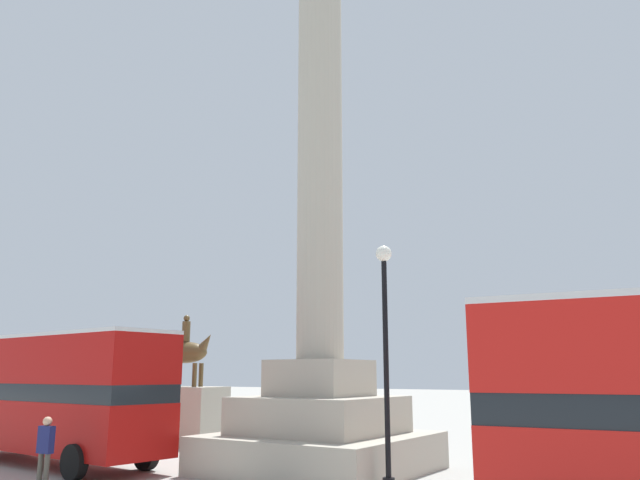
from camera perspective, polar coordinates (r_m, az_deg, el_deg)
ground_plane at (r=20.42m, az=0.00°, el=-20.44°), size 200.00×200.00×0.00m
monument_column at (r=20.73m, az=0.00°, el=0.79°), size 6.01×6.01×27.41m
bus_b at (r=23.55m, az=-23.16°, el=-12.64°), size 10.44×3.47×4.26m
equestrian_statue at (r=28.54m, az=-12.43°, el=-14.78°), size 3.74×2.98×5.52m
street_lamp at (r=16.64m, az=6.03°, el=-9.82°), size 0.43×0.43×6.34m
pedestrian_near_lamp at (r=18.87m, az=-23.82°, el=-16.92°), size 0.49×0.24×1.83m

